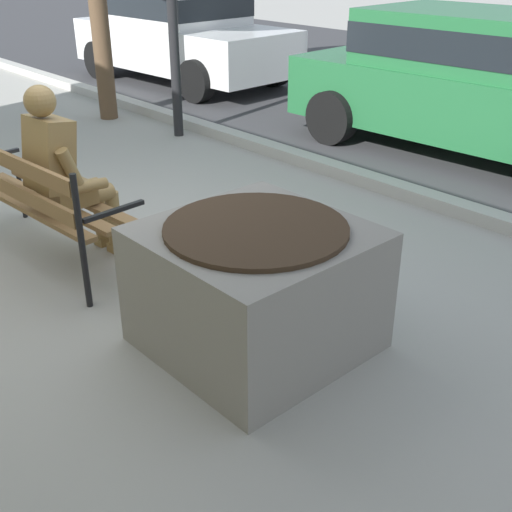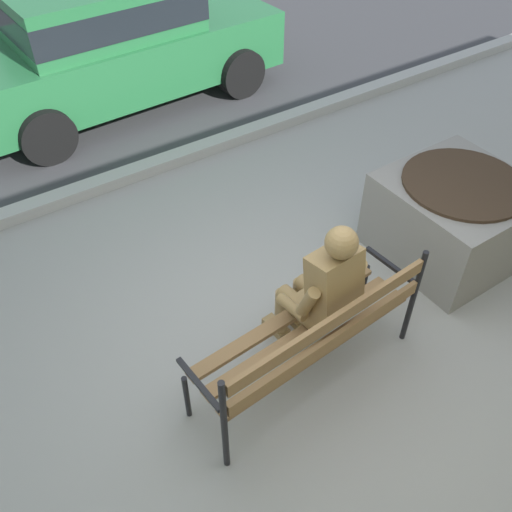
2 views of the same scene
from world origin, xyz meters
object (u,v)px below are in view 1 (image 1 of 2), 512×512
parked_car_white (181,31)px  park_bench (34,194)px  concrete_planter (256,287)px  bronze_statue_seated (72,178)px  parked_car_green (470,78)px

parked_car_white → park_bench: bearing=-45.4°
park_bench → concrete_planter: 2.04m
park_bench → concrete_planter: bearing=12.7°
concrete_planter → park_bench: bearing=-167.3°
bronze_statue_seated → parked_car_green: (0.42, 4.71, 0.17)m
park_bench → parked_car_green: bearing=82.7°
bronze_statue_seated → parked_car_white: size_ratio=0.33×
park_bench → concrete_planter: size_ratio=1.55×
park_bench → bronze_statue_seated: 0.32m
parked_car_green → park_bench: bearing=-97.3°
bronze_statue_seated → concrete_planter: bronze_statue_seated is taller
concrete_planter → parked_car_green: (-1.35, 4.48, 0.45)m
concrete_planter → parked_car_white: parked_car_white is taller
bronze_statue_seated → parked_car_white: bearing=137.1°
park_bench → parked_car_green: (0.63, 4.93, 0.30)m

